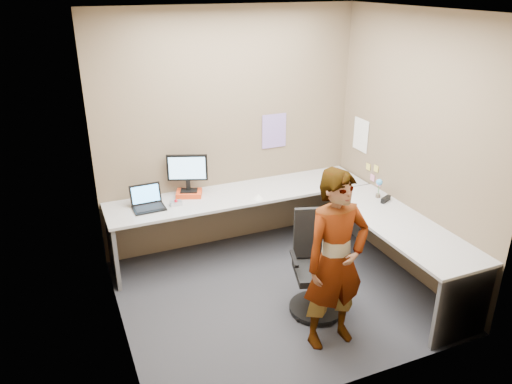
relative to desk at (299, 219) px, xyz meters
name	(u,v)px	position (x,y,z in m)	size (l,w,h in m)	color
ground	(276,295)	(-0.44, -0.39, -0.59)	(3.00, 3.00, 0.00)	#222327
wall_back	(229,132)	(-0.44, 0.91, 0.76)	(3.00, 3.00, 0.00)	brown
wall_right	(413,149)	(1.06, -0.39, 0.76)	(2.70, 2.70, 0.00)	brown
wall_left	(108,196)	(-1.94, -0.39, 0.76)	(2.70, 2.70, 0.00)	brown
ceiling	(282,11)	(-0.44, -0.39, 2.11)	(3.00, 3.00, 0.00)	white
desk	(299,219)	(0.00, 0.00, 0.00)	(2.98, 2.58, 0.73)	#A6A6A6
paper_ream	(189,193)	(-0.99, 0.74, 0.17)	(0.27, 0.20, 0.05)	red
monitor	(187,170)	(-0.99, 0.75, 0.44)	(0.42, 0.20, 0.42)	black
laptop	(147,202)	(-1.47, 0.62, 0.20)	(0.33, 0.28, 0.23)	black
trackball_mouse	(176,203)	(-1.18, 0.55, 0.17)	(0.12, 0.08, 0.07)	#B7B7BC
origami	(258,196)	(-0.32, 0.36, 0.17)	(0.10, 0.10, 0.06)	white
stapler	(386,199)	(0.92, -0.23, 0.17)	(0.15, 0.04, 0.06)	black
flower	(379,185)	(0.91, -0.11, 0.28)	(0.07, 0.07, 0.22)	brown
calendar_purple	(274,131)	(0.11, 0.90, 0.71)	(0.30, 0.01, 0.40)	#846BB7
calendar_white	(361,135)	(1.05, 0.51, 0.66)	(0.01, 0.28, 0.38)	white
sticky_note_a	(376,169)	(1.05, 0.16, 0.36)	(0.01, 0.07, 0.07)	#F2E059
sticky_note_b	(372,178)	(1.05, 0.21, 0.23)	(0.01, 0.07, 0.07)	pink
sticky_note_c	(378,183)	(1.05, 0.09, 0.21)	(0.01, 0.07, 0.07)	pink
sticky_note_d	(368,167)	(1.05, 0.31, 0.33)	(0.01, 0.07, 0.07)	#F2E059
office_chair	(317,272)	(-0.18, -0.72, -0.19)	(0.56, 0.54, 0.98)	black
person	(336,261)	(-0.28, -1.18, 0.21)	(0.58, 0.38, 1.60)	#999399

